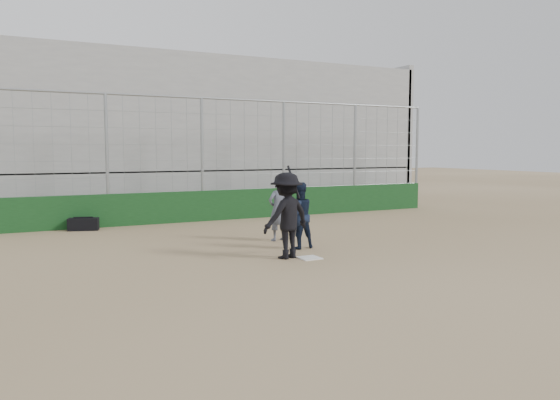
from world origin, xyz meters
name	(u,v)px	position (x,y,z in m)	size (l,w,h in m)	color
ground	(309,258)	(0.00, 0.00, 0.00)	(90.00, 90.00, 0.00)	brown
home_plate	(309,258)	(0.00, 0.00, 0.01)	(0.44, 0.44, 0.02)	white
backstop	(203,192)	(0.00, 7.00, 0.96)	(18.10, 0.25, 4.04)	#113716
bleachers	(162,135)	(0.00, 11.95, 2.92)	(20.25, 6.70, 6.98)	gray
batter_at_plate	(287,215)	(-0.42, 0.27, 0.93)	(1.34, 0.98, 1.99)	black
catcher_crouched	(299,226)	(0.36, 1.10, 0.53)	(0.82, 0.67, 1.07)	black
umpire	(278,212)	(0.44, 2.38, 0.73)	(0.59, 0.39, 1.46)	#4D5362
equipment_bag	(83,224)	(-3.79, 6.54, 0.18)	(0.91, 0.59, 0.40)	black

